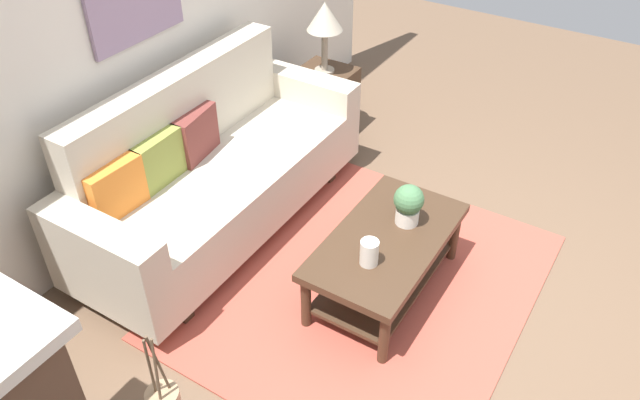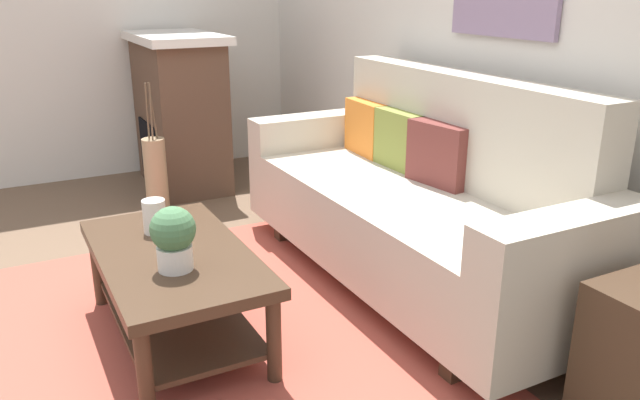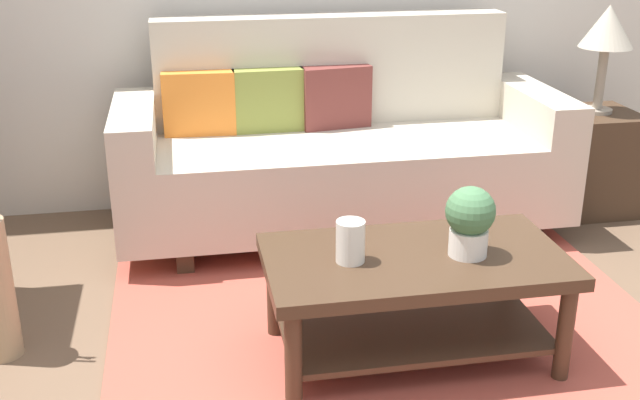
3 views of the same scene
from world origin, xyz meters
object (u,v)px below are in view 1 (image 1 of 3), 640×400
object	(u,v)px
tabletop_vase	(369,253)
side_table	(324,102)
throw_pillow_olive	(158,160)
throw_pillow_orange	(115,189)
throw_pillow_maroon	(196,134)
table_lamp	(325,19)
coffee_table	(386,252)
potted_plant_tabletop	(408,204)
couch	(215,171)

from	to	relation	value
tabletop_vase	side_table	world-z (taller)	tabletop_vase
throw_pillow_olive	throw_pillow_orange	bearing A→B (deg)	180.00
throw_pillow_olive	throw_pillow_maroon	bearing A→B (deg)	0.00
tabletop_vase	table_lamp	distance (m)	2.16
coffee_table	potted_plant_tabletop	xyz separation A→B (m)	(0.19, -0.04, 0.26)
throw_pillow_olive	potted_plant_tabletop	bearing A→B (deg)	-69.21
throw_pillow_orange	coffee_table	distance (m)	1.62
throw_pillow_maroon	throw_pillow_orange	bearing A→B (deg)	180.00
throw_pillow_olive	table_lamp	distance (m)	1.80
throw_pillow_orange	tabletop_vase	world-z (taller)	throw_pillow_orange
throw_pillow_olive	tabletop_vase	size ratio (longest dim) A/B	2.32
tabletop_vase	throw_pillow_maroon	bearing A→B (deg)	80.61
table_lamp	throw_pillow_orange	bearing A→B (deg)	176.95
coffee_table	throw_pillow_maroon	bearing A→B (deg)	90.44
throw_pillow_orange	side_table	bearing A→B (deg)	-3.05
throw_pillow_maroon	side_table	xyz separation A→B (m)	(1.42, -0.11, -0.40)
throw_pillow_orange	potted_plant_tabletop	distance (m)	1.70
couch	throw_pillow_olive	world-z (taller)	couch
throw_pillow_orange	side_table	world-z (taller)	throw_pillow_orange
throw_pillow_orange	throw_pillow_maroon	bearing A→B (deg)	0.00
potted_plant_tabletop	table_lamp	bearing A→B (deg)	47.35
coffee_table	side_table	xyz separation A→B (m)	(1.41, 1.29, -0.03)
coffee_table	potted_plant_tabletop	world-z (taller)	potted_plant_tabletop
side_table	table_lamp	xyz separation A→B (m)	(0.00, 0.00, 0.71)
throw_pillow_olive	table_lamp	bearing A→B (deg)	-3.65
couch	throw_pillow_orange	xyz separation A→B (m)	(-0.70, 0.13, 0.25)
tabletop_vase	side_table	bearing A→B (deg)	38.21
throw_pillow_orange	tabletop_vase	size ratio (longest dim) A/B	2.32
throw_pillow_orange	table_lamp	distance (m)	2.15
coffee_table	throw_pillow_orange	bearing A→B (deg)	116.81
potted_plant_tabletop	throw_pillow_maroon	bearing A→B (deg)	97.80
couch	table_lamp	distance (m)	1.53
throw_pillow_olive	table_lamp	xyz separation A→B (m)	(1.77, -0.11, 0.31)
couch	potted_plant_tabletop	bearing A→B (deg)	-81.47
throw_pillow_orange	table_lamp	size ratio (longest dim) A/B	0.63
couch	side_table	xyz separation A→B (m)	(1.42, 0.01, -0.15)
couch	tabletop_vase	size ratio (longest dim) A/B	14.45
throw_pillow_maroon	side_table	world-z (taller)	throw_pillow_maroon
tabletop_vase	potted_plant_tabletop	bearing A→B (deg)	-3.35
throw_pillow_olive	potted_plant_tabletop	distance (m)	1.54
throw_pillow_olive	table_lamp	world-z (taller)	table_lamp
potted_plant_tabletop	side_table	distance (m)	1.83
throw_pillow_orange	table_lamp	bearing A→B (deg)	-3.05
couch	throw_pillow_orange	distance (m)	0.75
table_lamp	throw_pillow_olive	bearing A→B (deg)	176.35
side_table	table_lamp	distance (m)	0.71
side_table	couch	bearing A→B (deg)	-179.49
throw_pillow_olive	table_lamp	size ratio (longest dim) A/B	0.63
tabletop_vase	couch	bearing A→B (deg)	79.71
coffee_table	side_table	bearing A→B (deg)	42.52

